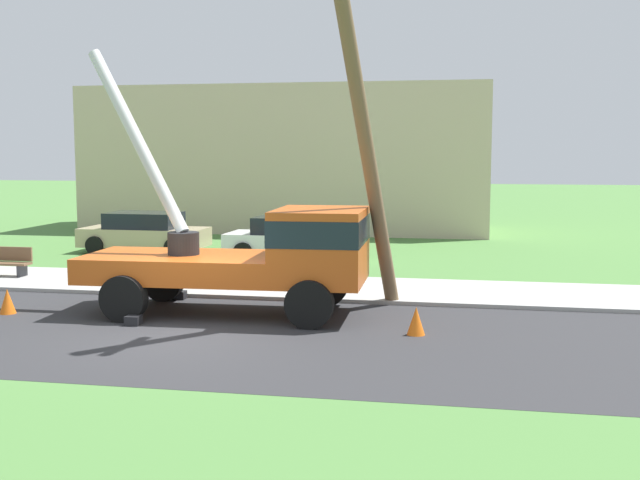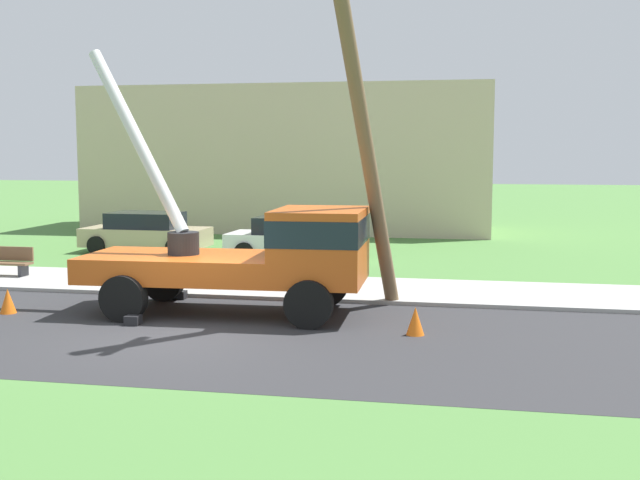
{
  "view_description": "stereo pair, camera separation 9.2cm",
  "coord_description": "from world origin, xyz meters",
  "px_view_note": "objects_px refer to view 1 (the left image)",
  "views": [
    {
      "loc": [
        5.62,
        -14.61,
        3.61
      ],
      "look_at": [
        2.21,
        3.35,
        1.53
      ],
      "focal_mm": 44.43,
      "sensor_mm": 36.0,
      "label": 1
    },
    {
      "loc": [
        5.71,
        -14.59,
        3.61
      ],
      "look_at": [
        2.21,
        3.35,
        1.53
      ],
      "focal_mm": 44.43,
      "sensor_mm": 36.0,
      "label": 2
    }
  ],
  "objects_px": {
    "traffic_cone_behind": "(7,301)",
    "parked_sedan_white": "(293,238)",
    "parked_sedan_tan": "(144,232)",
    "leaning_utility_pole": "(361,116)",
    "utility_truck": "(262,251)",
    "traffic_cone_ahead": "(416,321)",
    "park_bench": "(4,263)"
  },
  "relations": [
    {
      "from": "traffic_cone_ahead",
      "to": "parked_sedan_white",
      "type": "height_order",
      "value": "parked_sedan_white"
    },
    {
      "from": "utility_truck",
      "to": "leaning_utility_pole",
      "type": "distance_m",
      "value": 3.62
    },
    {
      "from": "traffic_cone_behind",
      "to": "parked_sedan_tan",
      "type": "relative_size",
      "value": 0.13
    },
    {
      "from": "parked_sedan_tan",
      "to": "park_bench",
      "type": "distance_m",
      "value": 6.42
    },
    {
      "from": "park_bench",
      "to": "traffic_cone_behind",
      "type": "bearing_deg",
      "value": -56.75
    },
    {
      "from": "parked_sedan_tan",
      "to": "park_bench",
      "type": "height_order",
      "value": "parked_sedan_tan"
    },
    {
      "from": "traffic_cone_behind",
      "to": "parked_sedan_white",
      "type": "relative_size",
      "value": 0.13
    },
    {
      "from": "traffic_cone_behind",
      "to": "leaning_utility_pole",
      "type": "bearing_deg",
      "value": 8.38
    },
    {
      "from": "parked_sedan_tan",
      "to": "parked_sedan_white",
      "type": "distance_m",
      "value": 5.66
    },
    {
      "from": "traffic_cone_ahead",
      "to": "traffic_cone_behind",
      "type": "distance_m",
      "value": 9.05
    },
    {
      "from": "leaning_utility_pole",
      "to": "traffic_cone_behind",
      "type": "bearing_deg",
      "value": -171.62
    },
    {
      "from": "traffic_cone_behind",
      "to": "parked_sedan_tan",
      "type": "xyz_separation_m",
      "value": [
        -1.28,
        10.54,
        0.43
      ]
    },
    {
      "from": "leaning_utility_pole",
      "to": "traffic_cone_ahead",
      "type": "bearing_deg",
      "value": -48.69
    },
    {
      "from": "leaning_utility_pole",
      "to": "traffic_cone_behind",
      "type": "xyz_separation_m",
      "value": [
        -7.73,
        -1.14,
        -4.04
      ]
    },
    {
      "from": "traffic_cone_behind",
      "to": "utility_truck",
      "type": "bearing_deg",
      "value": 10.03
    },
    {
      "from": "leaning_utility_pole",
      "to": "parked_sedan_white",
      "type": "distance_m",
      "value": 9.89
    },
    {
      "from": "parked_sedan_white",
      "to": "traffic_cone_behind",
      "type": "bearing_deg",
      "value": -113.99
    },
    {
      "from": "traffic_cone_ahead",
      "to": "parked_sedan_tan",
      "type": "xyz_separation_m",
      "value": [
        -10.32,
        10.89,
        0.43
      ]
    },
    {
      "from": "utility_truck",
      "to": "traffic_cone_ahead",
      "type": "xyz_separation_m",
      "value": [
        3.47,
        -1.34,
        -1.13
      ]
    },
    {
      "from": "traffic_cone_ahead",
      "to": "traffic_cone_behind",
      "type": "relative_size",
      "value": 1.0
    },
    {
      "from": "leaning_utility_pole",
      "to": "park_bench",
      "type": "xyz_separation_m",
      "value": [
        -10.56,
        3.17,
        -3.85
      ]
    },
    {
      "from": "utility_truck",
      "to": "parked_sedan_tan",
      "type": "relative_size",
      "value": 1.54
    },
    {
      "from": "leaning_utility_pole",
      "to": "traffic_cone_ahead",
      "type": "height_order",
      "value": "leaning_utility_pole"
    },
    {
      "from": "traffic_cone_ahead",
      "to": "leaning_utility_pole",
      "type": "bearing_deg",
      "value": 131.31
    },
    {
      "from": "utility_truck",
      "to": "traffic_cone_ahead",
      "type": "relative_size",
      "value": 12.21
    },
    {
      "from": "parked_sedan_tan",
      "to": "traffic_cone_behind",
      "type": "bearing_deg",
      "value": -83.08
    },
    {
      "from": "traffic_cone_behind",
      "to": "parked_sedan_tan",
      "type": "bearing_deg",
      "value": 96.92
    },
    {
      "from": "leaning_utility_pole",
      "to": "parked_sedan_white",
      "type": "xyz_separation_m",
      "value": [
        -3.42,
        8.56,
        -3.61
      ]
    },
    {
      "from": "traffic_cone_ahead",
      "to": "parked_sedan_tan",
      "type": "height_order",
      "value": "parked_sedan_tan"
    },
    {
      "from": "parked_sedan_tan",
      "to": "parked_sedan_white",
      "type": "height_order",
      "value": "same"
    },
    {
      "from": "parked_sedan_white",
      "to": "park_bench",
      "type": "distance_m",
      "value": 8.95
    },
    {
      "from": "leaning_utility_pole",
      "to": "parked_sedan_tan",
      "type": "distance_m",
      "value": 13.51
    }
  ]
}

